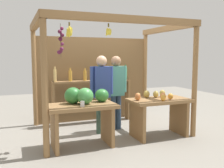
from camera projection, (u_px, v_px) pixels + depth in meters
name	position (u px, v px, depth m)	size (l,w,h in m)	color
ground_plane	(109.00, 130.00, 5.30)	(12.00, 12.00, 0.00)	gray
market_stall	(101.00, 67.00, 5.55)	(2.92, 2.06, 2.23)	olive
fruit_counter_left	(83.00, 108.00, 4.31)	(1.17, 0.65, 1.02)	olive
fruit_counter_right	(158.00, 108.00, 4.84)	(1.17, 0.64, 0.89)	olive
bottle_shelf_unit	(93.00, 89.00, 5.84)	(1.87, 0.22, 1.35)	olive
vendor_man	(102.00, 87.00, 4.99)	(0.48, 0.21, 1.57)	#354F40
vendor_woman	(116.00, 86.00, 5.27)	(0.48, 0.21, 1.57)	#2C415A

